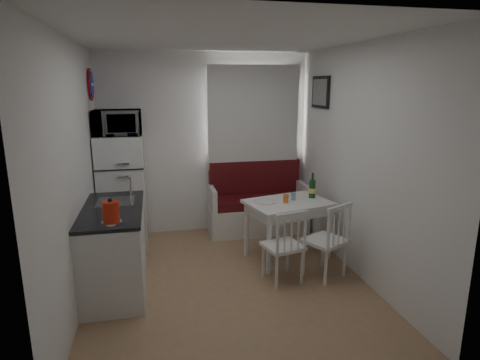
{
  "coord_description": "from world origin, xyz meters",
  "views": [
    {
      "loc": [
        -0.74,
        -4.03,
        2.16
      ],
      "look_at": [
        0.24,
        0.5,
        1.04
      ],
      "focal_mm": 30.0,
      "sensor_mm": 36.0,
      "label": 1
    }
  ],
  "objects_px": {
    "dining_table": "(288,208)",
    "chair_left": "(286,239)",
    "chair_right": "(329,234)",
    "fridge": "(123,191)",
    "bench": "(257,208)",
    "microwave": "(117,123)",
    "kitchen_counter": "(115,248)",
    "kettle": "(111,212)",
    "wine_bottle": "(312,185)"
  },
  "relations": [
    {
      "from": "bench",
      "to": "fridge",
      "type": "relative_size",
      "value": 0.96
    },
    {
      "from": "dining_table",
      "to": "kettle",
      "type": "distance_m",
      "value": 2.22
    },
    {
      "from": "bench",
      "to": "wine_bottle",
      "type": "bearing_deg",
      "value": -62.69
    },
    {
      "from": "dining_table",
      "to": "bench",
      "type": "bearing_deg",
      "value": 83.22
    },
    {
      "from": "bench",
      "to": "microwave",
      "type": "height_order",
      "value": "microwave"
    },
    {
      "from": "chair_left",
      "to": "fridge",
      "type": "relative_size",
      "value": 0.31
    },
    {
      "from": "chair_left",
      "to": "chair_right",
      "type": "relative_size",
      "value": 0.84
    },
    {
      "from": "chair_left",
      "to": "fridge",
      "type": "xyz_separation_m",
      "value": [
        -1.79,
        1.57,
        0.23
      ]
    },
    {
      "from": "wine_bottle",
      "to": "microwave",
      "type": "bearing_deg",
      "value": 162.37
    },
    {
      "from": "kitchen_counter",
      "to": "dining_table",
      "type": "xyz_separation_m",
      "value": [
        2.06,
        0.34,
        0.2
      ]
    },
    {
      "from": "kitchen_counter",
      "to": "dining_table",
      "type": "height_order",
      "value": "kitchen_counter"
    },
    {
      "from": "kitchen_counter",
      "to": "chair_left",
      "type": "distance_m",
      "value": 1.83
    },
    {
      "from": "bench",
      "to": "kitchen_counter",
      "type": "bearing_deg",
      "value": -144.86
    },
    {
      "from": "wine_bottle",
      "to": "dining_table",
      "type": "bearing_deg",
      "value": -164.05
    },
    {
      "from": "wine_bottle",
      "to": "chair_right",
      "type": "bearing_deg",
      "value": -97.48
    },
    {
      "from": "chair_left",
      "to": "microwave",
      "type": "height_order",
      "value": "microwave"
    },
    {
      "from": "kitchen_counter",
      "to": "chair_left",
      "type": "height_order",
      "value": "kitchen_counter"
    },
    {
      "from": "kitchen_counter",
      "to": "microwave",
      "type": "bearing_deg",
      "value": 89.06
    },
    {
      "from": "bench",
      "to": "chair_right",
      "type": "xyz_separation_m",
      "value": [
        0.38,
        -1.68,
        0.2
      ]
    },
    {
      "from": "microwave",
      "to": "dining_table",
      "type": "bearing_deg",
      "value": -22.85
    },
    {
      "from": "kettle",
      "to": "wine_bottle",
      "type": "distance_m",
      "value": 2.55
    },
    {
      "from": "bench",
      "to": "wine_bottle",
      "type": "distance_m",
      "value": 1.18
    },
    {
      "from": "chair_left",
      "to": "fridge",
      "type": "distance_m",
      "value": 2.39
    },
    {
      "from": "kitchen_counter",
      "to": "dining_table",
      "type": "distance_m",
      "value": 2.09
    },
    {
      "from": "bench",
      "to": "wine_bottle",
      "type": "relative_size",
      "value": 4.49
    },
    {
      "from": "kitchen_counter",
      "to": "fridge",
      "type": "relative_size",
      "value": 0.87
    },
    {
      "from": "chair_right",
      "to": "microwave",
      "type": "xyz_separation_m",
      "value": [
        -2.29,
        1.52,
        1.12
      ]
    },
    {
      "from": "chair_right",
      "to": "fridge",
      "type": "xyz_separation_m",
      "value": [
        -2.29,
        1.57,
        0.21
      ]
    },
    {
      "from": "bench",
      "to": "fridge",
      "type": "xyz_separation_m",
      "value": [
        -1.91,
        -0.11,
        0.41
      ]
    },
    {
      "from": "kettle",
      "to": "wine_bottle",
      "type": "height_order",
      "value": "kettle"
    },
    {
      "from": "dining_table",
      "to": "chair_left",
      "type": "xyz_separation_m",
      "value": [
        -0.25,
        -0.66,
        -0.13
      ]
    },
    {
      "from": "bench",
      "to": "microwave",
      "type": "bearing_deg",
      "value": -175.1
    },
    {
      "from": "chair_right",
      "to": "microwave",
      "type": "distance_m",
      "value": 2.97
    },
    {
      "from": "chair_left",
      "to": "microwave",
      "type": "distance_m",
      "value": 2.61
    },
    {
      "from": "bench",
      "to": "chair_right",
      "type": "distance_m",
      "value": 1.74
    },
    {
      "from": "bench",
      "to": "microwave",
      "type": "relative_size",
      "value": 2.45
    },
    {
      "from": "fridge",
      "to": "kettle",
      "type": "height_order",
      "value": "fridge"
    },
    {
      "from": "bench",
      "to": "chair_left",
      "type": "relative_size",
      "value": 3.08
    },
    {
      "from": "chair_right",
      "to": "microwave",
      "type": "relative_size",
      "value": 0.94
    },
    {
      "from": "dining_table",
      "to": "chair_right",
      "type": "height_order",
      "value": "chair_right"
    },
    {
      "from": "fridge",
      "to": "wine_bottle",
      "type": "bearing_deg",
      "value": -18.71
    },
    {
      "from": "kitchen_counter",
      "to": "bench",
      "type": "distance_m",
      "value": 2.36
    },
    {
      "from": "microwave",
      "to": "wine_bottle",
      "type": "height_order",
      "value": "microwave"
    },
    {
      "from": "bench",
      "to": "fridge",
      "type": "bearing_deg",
      "value": -176.59
    },
    {
      "from": "dining_table",
      "to": "wine_bottle",
      "type": "height_order",
      "value": "wine_bottle"
    },
    {
      "from": "bench",
      "to": "chair_left",
      "type": "height_order",
      "value": "bench"
    },
    {
      "from": "bench",
      "to": "dining_table",
      "type": "bearing_deg",
      "value": -82.97
    },
    {
      "from": "chair_left",
      "to": "kettle",
      "type": "height_order",
      "value": "kettle"
    },
    {
      "from": "dining_table",
      "to": "kettle",
      "type": "height_order",
      "value": "kettle"
    },
    {
      "from": "chair_right",
      "to": "fridge",
      "type": "distance_m",
      "value": 2.78
    }
  ]
}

